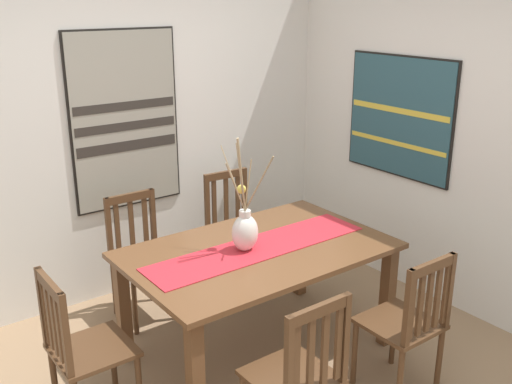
# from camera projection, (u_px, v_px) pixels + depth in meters

# --- Properties ---
(wall_back) EXTENTS (6.40, 0.12, 2.70)m
(wall_back) POSITION_uv_depth(u_px,v_px,m) (128.00, 126.00, 4.59)
(wall_back) COLOR silver
(wall_back) RESTS_ON ground_plane
(wall_side) EXTENTS (0.12, 6.40, 2.70)m
(wall_side) POSITION_uv_depth(u_px,v_px,m) (477.00, 138.00, 4.23)
(wall_side) COLOR silver
(wall_side) RESTS_ON ground_plane
(dining_table) EXTENTS (1.69, 1.07, 0.77)m
(dining_table) POSITION_uv_depth(u_px,v_px,m) (258.00, 263.00, 3.83)
(dining_table) COLOR brown
(dining_table) RESTS_ON ground_plane
(table_runner) EXTENTS (1.56, 0.36, 0.01)m
(table_runner) POSITION_uv_depth(u_px,v_px,m) (258.00, 247.00, 3.80)
(table_runner) COLOR #B7232D
(table_runner) RESTS_ON dining_table
(centerpiece_vase) EXTENTS (0.26, 0.38, 0.76)m
(centerpiece_vase) POSITION_uv_depth(u_px,v_px,m) (245.00, 229.00, 3.72)
(centerpiece_vase) COLOR silver
(centerpiece_vase) RESTS_ON dining_table
(chair_0) EXTENTS (0.45, 0.45, 0.96)m
(chair_0) POSITION_uv_depth(u_px,v_px,m) (235.00, 229.00, 4.85)
(chair_0) COLOR #4C301C
(chair_0) RESTS_ON ground_plane
(chair_1) EXTENTS (0.42, 0.42, 0.96)m
(chair_1) POSITION_uv_depth(u_px,v_px,m) (299.00, 375.00, 2.97)
(chair_1) COLOR #4C301C
(chair_1) RESTS_ON ground_plane
(chair_2) EXTENTS (0.42, 0.42, 0.94)m
(chair_2) POSITION_uv_depth(u_px,v_px,m) (81.00, 347.00, 3.21)
(chair_2) COLOR #4C301C
(chair_2) RESTS_ON ground_plane
(chair_3) EXTENTS (0.42, 0.42, 0.94)m
(chair_3) POSITION_uv_depth(u_px,v_px,m) (408.00, 322.00, 3.46)
(chair_3) COLOR #4C301C
(chair_3) RESTS_ON ground_plane
(chair_4) EXTENTS (0.42, 0.42, 0.94)m
(chair_4) POSITION_uv_depth(u_px,v_px,m) (141.00, 255.00, 4.37)
(chair_4) COLOR #4C301C
(chair_4) RESTS_ON ground_plane
(painting_on_back_wall) EXTENTS (0.88, 0.05, 1.37)m
(painting_on_back_wall) POSITION_uv_depth(u_px,v_px,m) (125.00, 120.00, 4.49)
(painting_on_back_wall) COLOR black
(painting_on_side_wall) EXTENTS (0.05, 1.03, 0.97)m
(painting_on_side_wall) POSITION_uv_depth(u_px,v_px,m) (400.00, 117.00, 4.68)
(painting_on_side_wall) COLOR black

